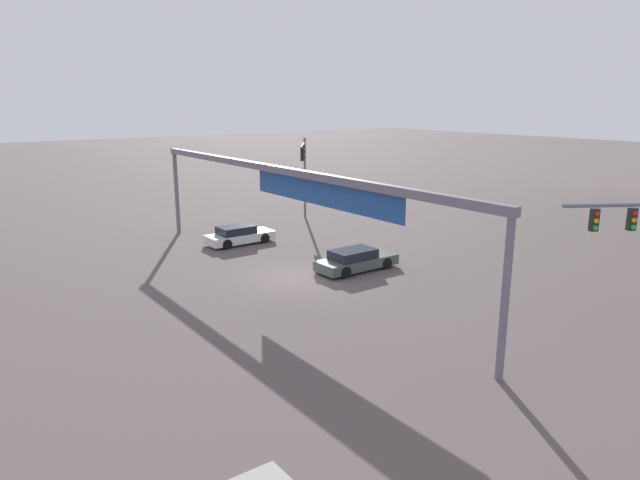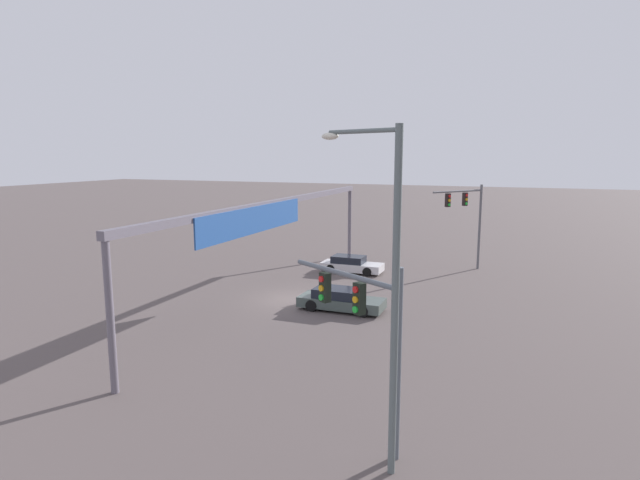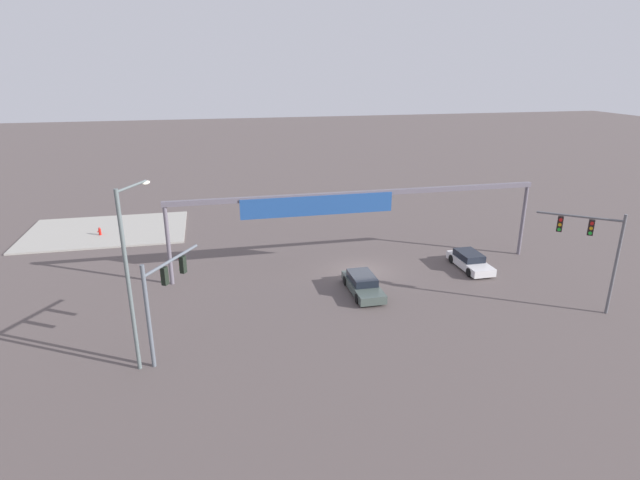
{
  "view_description": "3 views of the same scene",
  "coord_description": "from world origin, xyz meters",
  "px_view_note": "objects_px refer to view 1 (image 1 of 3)",
  "views": [
    {
      "loc": [
        24.08,
        -16.04,
        9.16
      ],
      "look_at": [
        2.94,
        -0.49,
        2.69
      ],
      "focal_mm": 32.0,
      "sensor_mm": 36.0,
      "label": 1
    },
    {
      "loc": [
        27.33,
        12.57,
        8.51
      ],
      "look_at": [
        -0.3,
        1.75,
        3.63
      ],
      "focal_mm": 29.31,
      "sensor_mm": 36.0,
      "label": 2
    },
    {
      "loc": [
        10.48,
        32.97,
        14.43
      ],
      "look_at": [
        2.47,
        -2.92,
        1.69
      ],
      "focal_mm": 28.28,
      "sensor_mm": 36.0,
      "label": 3
    }
  ],
  "objects_px": {
    "sedan_car_waiting_far": "(356,260)",
    "sedan_car_approaching": "(239,235)",
    "traffic_signal_opposite_side": "(304,163)",
    "traffic_signal_near_corner": "(637,233)"
  },
  "relations": [
    {
      "from": "sedan_car_waiting_far",
      "to": "sedan_car_approaching",
      "type": "bearing_deg",
      "value": 104.39
    },
    {
      "from": "traffic_signal_opposite_side",
      "to": "sedan_car_approaching",
      "type": "distance_m",
      "value": 9.33
    },
    {
      "from": "traffic_signal_near_corner",
      "to": "sedan_car_waiting_far",
      "type": "distance_m",
      "value": 13.66
    },
    {
      "from": "sedan_car_approaching",
      "to": "sedan_car_waiting_far",
      "type": "bearing_deg",
      "value": -75.9
    },
    {
      "from": "traffic_signal_near_corner",
      "to": "sedan_car_approaching",
      "type": "bearing_deg",
      "value": -39.63
    },
    {
      "from": "traffic_signal_opposite_side",
      "to": "sedan_car_waiting_far",
      "type": "xyz_separation_m",
      "value": [
        12.69,
        -5.36,
        -3.89
      ]
    },
    {
      "from": "traffic_signal_near_corner",
      "to": "traffic_signal_opposite_side",
      "type": "relative_size",
      "value": 0.87
    },
    {
      "from": "traffic_signal_near_corner",
      "to": "sedan_car_approaching",
      "type": "height_order",
      "value": "traffic_signal_near_corner"
    },
    {
      "from": "sedan_car_waiting_far",
      "to": "traffic_signal_opposite_side",
      "type": "bearing_deg",
      "value": 67.18
    },
    {
      "from": "traffic_signal_near_corner",
      "to": "traffic_signal_opposite_side",
      "type": "xyz_separation_m",
      "value": [
        -24.98,
        0.3,
        0.73
      ]
    }
  ]
}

